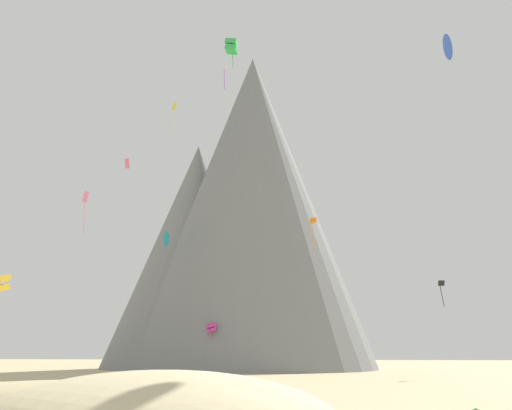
{
  "coord_description": "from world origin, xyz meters",
  "views": [
    {
      "loc": [
        5.94,
        -23.66,
        2.87
      ],
      "look_at": [
        -3.84,
        33.85,
        19.39
      ],
      "focal_mm": 36.63,
      "sensor_mm": 36.0,
      "label": 1
    }
  ],
  "objects_px": {
    "kite_green_high": "(232,46)",
    "kite_gold_low": "(1,283)",
    "bush_scatter_east": "(41,405)",
    "kite_blue_high": "(449,47)",
    "bush_far_right": "(183,386)",
    "kite_magenta_low": "(211,327)",
    "kite_cyan_mid": "(166,239)",
    "kite_pink_mid": "(85,205)",
    "kite_rainbow_high": "(127,164)",
    "kite_yellow_high": "(174,110)",
    "kite_white_high": "(226,68)",
    "kite_orange_mid": "(313,222)",
    "rock_massif": "(231,225)",
    "kite_black_low": "(442,287)"
  },
  "relations": [
    {
      "from": "kite_blue_high",
      "to": "kite_gold_low",
      "type": "bearing_deg",
      "value": 88.7
    },
    {
      "from": "kite_white_high",
      "to": "kite_orange_mid",
      "type": "height_order",
      "value": "kite_white_high"
    },
    {
      "from": "kite_cyan_mid",
      "to": "kite_magenta_low",
      "type": "relative_size",
      "value": 0.87
    },
    {
      "from": "bush_scatter_east",
      "to": "kite_gold_low",
      "type": "xyz_separation_m",
      "value": [
        -17.13,
        19.48,
        8.86
      ]
    },
    {
      "from": "rock_massif",
      "to": "kite_gold_low",
      "type": "xyz_separation_m",
      "value": [
        -10.73,
        -52.31,
        -17.72
      ]
    },
    {
      "from": "kite_blue_high",
      "to": "kite_gold_low",
      "type": "distance_m",
      "value": 48.06
    },
    {
      "from": "bush_far_right",
      "to": "kite_magenta_low",
      "type": "xyz_separation_m",
      "value": [
        -7.11,
        35.82,
        6.02
      ]
    },
    {
      "from": "kite_rainbow_high",
      "to": "kite_pink_mid",
      "type": "xyz_separation_m",
      "value": [
        0.97,
        -12.64,
        -9.69
      ]
    },
    {
      "from": "bush_far_right",
      "to": "kite_green_high",
      "type": "distance_m",
      "value": 33.69
    },
    {
      "from": "kite_magenta_low",
      "to": "kite_rainbow_high",
      "type": "bearing_deg",
      "value": -99.41
    },
    {
      "from": "kite_black_low",
      "to": "kite_rainbow_high",
      "type": "bearing_deg",
      "value": 36.99
    },
    {
      "from": "rock_massif",
      "to": "kite_rainbow_high",
      "type": "distance_m",
      "value": 32.44
    },
    {
      "from": "kite_pink_mid",
      "to": "kite_yellow_high",
      "type": "relative_size",
      "value": 1.08
    },
    {
      "from": "kite_white_high",
      "to": "kite_pink_mid",
      "type": "bearing_deg",
      "value": 152.38
    },
    {
      "from": "bush_scatter_east",
      "to": "rock_massif",
      "type": "bearing_deg",
      "value": 95.09
    },
    {
      "from": "rock_massif",
      "to": "kite_rainbow_high",
      "type": "relative_size",
      "value": 43.72
    },
    {
      "from": "kite_gold_low",
      "to": "kite_rainbow_high",
      "type": "relative_size",
      "value": 2.33
    },
    {
      "from": "kite_white_high",
      "to": "kite_yellow_high",
      "type": "distance_m",
      "value": 12.94
    },
    {
      "from": "kite_green_high",
      "to": "kite_pink_mid",
      "type": "distance_m",
      "value": 24.35
    },
    {
      "from": "rock_massif",
      "to": "kite_yellow_high",
      "type": "bearing_deg",
      "value": -96.65
    },
    {
      "from": "rock_massif",
      "to": "kite_green_high",
      "type": "xyz_separation_m",
      "value": [
        11.09,
        -50.76,
        6.57
      ]
    },
    {
      "from": "bush_far_right",
      "to": "kite_rainbow_high",
      "type": "distance_m",
      "value": 42.04
    },
    {
      "from": "kite_green_high",
      "to": "kite_cyan_mid",
      "type": "relative_size",
      "value": 1.31
    },
    {
      "from": "kite_yellow_high",
      "to": "kite_green_high",
      "type": "bearing_deg",
      "value": -159.04
    },
    {
      "from": "kite_blue_high",
      "to": "kite_green_high",
      "type": "bearing_deg",
      "value": 85.36
    },
    {
      "from": "kite_yellow_high",
      "to": "kite_rainbow_high",
      "type": "bearing_deg",
      "value": 118.66
    },
    {
      "from": "bush_scatter_east",
      "to": "kite_pink_mid",
      "type": "height_order",
      "value": "kite_pink_mid"
    },
    {
      "from": "bush_scatter_east",
      "to": "kite_pink_mid",
      "type": "relative_size",
      "value": 0.42
    },
    {
      "from": "kite_black_low",
      "to": "rock_massif",
      "type": "bearing_deg",
      "value": -7.3
    },
    {
      "from": "kite_white_high",
      "to": "kite_cyan_mid",
      "type": "bearing_deg",
      "value": 66.21
    },
    {
      "from": "kite_gold_low",
      "to": "kite_blue_high",
      "type": "bearing_deg",
      "value": -163.22
    },
    {
      "from": "kite_green_high",
      "to": "kite_pink_mid",
      "type": "xyz_separation_m",
      "value": [
        -18.48,
        6.83,
        -14.31
      ]
    },
    {
      "from": "kite_orange_mid",
      "to": "kite_pink_mid",
      "type": "bearing_deg",
      "value": -87.11
    },
    {
      "from": "rock_massif",
      "to": "kite_white_high",
      "type": "relative_size",
      "value": 14.76
    },
    {
      "from": "kite_black_low",
      "to": "kite_cyan_mid",
      "type": "xyz_separation_m",
      "value": [
        -41.9,
        13.87,
        10.76
      ]
    },
    {
      "from": "bush_scatter_east",
      "to": "kite_blue_high",
      "type": "distance_m",
      "value": 44.62
    },
    {
      "from": "bush_far_right",
      "to": "kite_black_low",
      "type": "relative_size",
      "value": 0.51
    },
    {
      "from": "kite_rainbow_high",
      "to": "kite_white_high",
      "type": "bearing_deg",
      "value": 171.04
    },
    {
      "from": "bush_scatter_east",
      "to": "kite_blue_high",
      "type": "bearing_deg",
      "value": 37.83
    },
    {
      "from": "kite_gold_low",
      "to": "kite_yellow_high",
      "type": "xyz_separation_m",
      "value": [
        7.57,
        25.2,
        29.7
      ]
    },
    {
      "from": "kite_green_high",
      "to": "kite_gold_low",
      "type": "xyz_separation_m",
      "value": [
        -21.82,
        -1.55,
        -24.28
      ]
    },
    {
      "from": "kite_orange_mid",
      "to": "kite_green_high",
      "type": "height_order",
      "value": "kite_green_high"
    },
    {
      "from": "kite_magenta_low",
      "to": "kite_black_low",
      "type": "bearing_deg",
      "value": 23.62
    },
    {
      "from": "kite_green_high",
      "to": "bush_scatter_east",
      "type": "bearing_deg",
      "value": -12.59
    },
    {
      "from": "kite_green_high",
      "to": "kite_white_high",
      "type": "bearing_deg",
      "value": -164.6
    },
    {
      "from": "kite_gold_low",
      "to": "kite_rainbow_high",
      "type": "distance_m",
      "value": 28.88
    },
    {
      "from": "kite_blue_high",
      "to": "kite_rainbow_high",
      "type": "relative_size",
      "value": 1.66
    },
    {
      "from": "bush_far_right",
      "to": "kite_gold_low",
      "type": "xyz_separation_m",
      "value": [
        -19.79,
        4.56,
        8.79
      ]
    },
    {
      "from": "bush_scatter_east",
      "to": "kite_magenta_low",
      "type": "height_order",
      "value": "kite_magenta_low"
    },
    {
      "from": "bush_scatter_east",
      "to": "kite_pink_mid",
      "type": "xyz_separation_m",
      "value": [
        -13.79,
        27.87,
        18.84
      ]
    }
  ]
}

